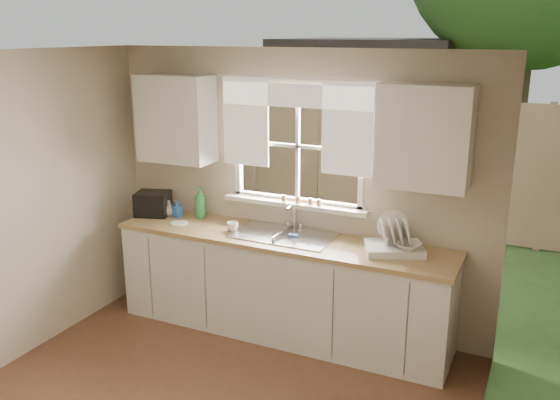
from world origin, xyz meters
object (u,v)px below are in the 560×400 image
at_px(dish_rack, 394,243).
at_px(cup, 232,227).
at_px(soap_bottle_a, 200,202).
at_px(black_appliance, 153,204).

height_order(dish_rack, cup, dish_rack).
bearing_deg(soap_bottle_a, cup, -21.68).
height_order(soap_bottle_a, black_appliance, soap_bottle_a).
height_order(soap_bottle_a, cup, soap_bottle_a).
relative_size(dish_rack, soap_bottle_a, 1.86).
height_order(cup, black_appliance, black_appliance).
distance_m(soap_bottle_a, black_appliance, 0.48).
bearing_deg(soap_bottle_a, dish_rack, 0.46).
bearing_deg(black_appliance, soap_bottle_a, -2.65).
bearing_deg(dish_rack, cup, -175.47).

